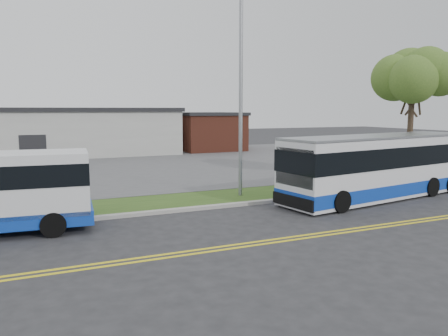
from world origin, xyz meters
name	(u,v)px	position (x,y,z in m)	size (l,w,h in m)	color
ground	(203,216)	(0.00, 0.00, 0.00)	(140.00, 140.00, 0.00)	#28282B
lane_line_north	(247,243)	(0.00, -3.85, 0.01)	(70.00, 0.12, 0.01)	yellow
lane_line_south	(251,246)	(0.00, -4.15, 0.01)	(70.00, 0.12, 0.01)	yellow
curb	(194,209)	(0.00, 1.10, 0.07)	(80.00, 0.30, 0.15)	#9E9B93
verge	(180,201)	(0.00, 2.90, 0.05)	(80.00, 3.30, 0.10)	#294717
parking_lot	(121,165)	(0.00, 17.00, 0.05)	(80.00, 25.00, 0.10)	#4C4C4F
commercial_building	(32,132)	(-6.00, 27.00, 2.18)	(25.40, 10.40, 4.35)	#9E9E99
brick_wing	(207,131)	(10.50, 26.00, 1.96)	(6.30, 7.30, 3.90)	brown
tree_east	(413,74)	(14.00, 3.00, 6.20)	(5.20, 5.20, 8.33)	#372A1E
streetlight_near	(241,87)	(3.00, 2.73, 5.23)	(0.35, 1.53, 9.50)	gray
transit_bus	(379,166)	(8.94, 0.02, 1.51)	(11.05, 4.11, 3.00)	silver
parked_car_a	(21,166)	(-6.75, 13.74, 0.75)	(1.37, 3.93, 1.30)	silver
grocery_bag_right	(7,215)	(-7.08, 2.15, 0.26)	(0.32, 0.32, 0.32)	white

